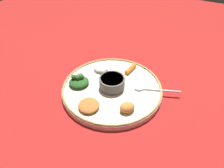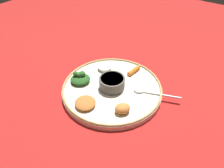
{
  "view_description": "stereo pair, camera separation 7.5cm",
  "coord_description": "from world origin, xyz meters",
  "px_view_note": "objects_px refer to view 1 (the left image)",
  "views": [
    {
      "loc": [
        0.27,
        -0.5,
        0.53
      ],
      "look_at": [
        0.0,
        0.0,
        0.04
      ],
      "focal_mm": 32.9,
      "sensor_mm": 36.0,
      "label": 1
    },
    {
      "loc": [
        0.34,
        -0.46,
        0.53
      ],
      "look_at": [
        0.0,
        0.0,
        0.04
      ],
      "focal_mm": 32.9,
      "sensor_mm": 36.0,
      "label": 2
    }
  ],
  "objects_px": {
    "center_bowl": "(112,82)",
    "spoon": "(150,89)",
    "greens_pile": "(79,81)",
    "carrot_near_spoon": "(131,68)"
  },
  "relations": [
    {
      "from": "center_bowl",
      "to": "carrot_near_spoon",
      "type": "relative_size",
      "value": 1.18
    },
    {
      "from": "center_bowl",
      "to": "carrot_near_spoon",
      "type": "distance_m",
      "value": 0.13
    },
    {
      "from": "greens_pile",
      "to": "carrot_near_spoon",
      "type": "relative_size",
      "value": 1.28
    },
    {
      "from": "carrot_near_spoon",
      "to": "greens_pile",
      "type": "bearing_deg",
      "value": -127.99
    },
    {
      "from": "center_bowl",
      "to": "carrot_near_spoon",
      "type": "bearing_deg",
      "value": 81.63
    },
    {
      "from": "greens_pile",
      "to": "carrot_near_spoon",
      "type": "distance_m",
      "value": 0.22
    },
    {
      "from": "center_bowl",
      "to": "greens_pile",
      "type": "xyz_separation_m",
      "value": [
        -0.12,
        -0.04,
        -0.01
      ]
    },
    {
      "from": "center_bowl",
      "to": "carrot_near_spoon",
      "type": "height_order",
      "value": "center_bowl"
    },
    {
      "from": "center_bowl",
      "to": "spoon",
      "type": "bearing_deg",
      "value": 21.55
    },
    {
      "from": "center_bowl",
      "to": "spoon",
      "type": "relative_size",
      "value": 0.58
    }
  ]
}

